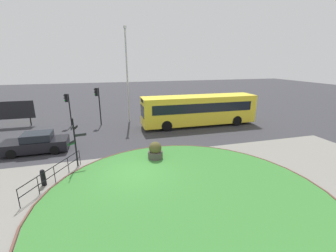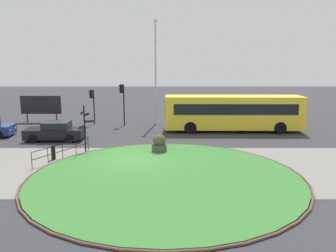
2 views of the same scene
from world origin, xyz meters
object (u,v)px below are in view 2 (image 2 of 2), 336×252
at_px(traffic_light_far, 93,99).
at_px(planter_near_signpost, 160,144).
at_px(car_near_lane, 56,132).
at_px(traffic_light_near, 123,95).
at_px(lamppost_tall, 157,70).
at_px(bollard_foreground, 54,152).
at_px(signpost_directional, 86,125).
at_px(billboard_left, 42,105).
at_px(bus_yellow, 234,112).

relative_size(traffic_light_far, planter_near_signpost, 2.63).
distance_m(car_near_lane, traffic_light_near, 7.76).
bearing_deg(lamppost_tall, planter_near_signpost, -86.78).
height_order(bollard_foreground, car_near_lane, car_near_lane).
relative_size(signpost_directional, billboard_left, 0.78).
relative_size(signpost_directional, planter_near_signpost, 2.51).
bearing_deg(traffic_light_near, bus_yellow, 164.06).
xyz_separation_m(traffic_light_far, lamppost_tall, (5.91, 0.05, 2.69)).
bearing_deg(traffic_light_near, traffic_light_far, -8.83).
bearing_deg(planter_near_signpost, car_near_lane, 155.72).
distance_m(bus_yellow, traffic_light_far, 12.94).
xyz_separation_m(car_near_lane, planter_near_signpost, (7.86, -3.55, -0.10)).
distance_m(bollard_foreground, billboard_left, 14.10).
xyz_separation_m(bus_yellow, car_near_lane, (-13.89, -3.37, -0.96)).
bearing_deg(bollard_foreground, traffic_light_far, 90.76).
height_order(traffic_light_far, planter_near_signpost, traffic_light_far).
height_order(traffic_light_far, lamppost_tall, lamppost_tall).
relative_size(lamppost_tall, planter_near_signpost, 7.77).
distance_m(bollard_foreground, lamppost_tall, 13.91).
distance_m(car_near_lane, planter_near_signpost, 8.63).
height_order(bus_yellow, billboard_left, bus_yellow).
height_order(bus_yellow, lamppost_tall, lamppost_tall).
height_order(traffic_light_far, billboard_left, traffic_light_far).
height_order(traffic_light_near, planter_near_signpost, traffic_light_near).
xyz_separation_m(traffic_light_near, billboard_left, (-8.10, 1.67, -1.12)).
bearing_deg(traffic_light_far, traffic_light_near, 160.00).
bearing_deg(planter_near_signpost, billboard_left, 135.87).
distance_m(signpost_directional, traffic_light_near, 9.54).
xyz_separation_m(car_near_lane, traffic_light_near, (4.24, 6.14, 2.10)).
relative_size(bollard_foreground, planter_near_signpost, 0.75).
relative_size(billboard_left, planter_near_signpost, 3.20).
bearing_deg(car_near_lane, bus_yellow, -167.15).
height_order(bollard_foreground, traffic_light_far, traffic_light_far).
xyz_separation_m(billboard_left, planter_near_signpost, (11.71, -11.36, -1.08)).
distance_m(bus_yellow, planter_near_signpost, 9.24).
bearing_deg(bollard_foreground, traffic_light_near, 76.54).
bearing_deg(bollard_foreground, car_near_lane, 106.59).
distance_m(bollard_foreground, car_near_lane, 5.39).
distance_m(bollard_foreground, traffic_light_near, 11.85).
xyz_separation_m(signpost_directional, planter_near_signpost, (4.83, -0.28, -1.21)).
bearing_deg(traffic_light_near, bollard_foreground, 76.63).
bearing_deg(traffic_light_near, lamppost_tall, -170.61).
bearing_deg(bus_yellow, traffic_light_far, -13.81).
distance_m(traffic_light_far, lamppost_tall, 6.49).
xyz_separation_m(traffic_light_far, billboard_left, (-5.23, 1.22, -0.74)).
xyz_separation_m(bollard_foreground, traffic_light_near, (2.71, 11.31, 2.28)).
xyz_separation_m(bollard_foreground, planter_near_signpost, (6.32, 1.62, 0.09)).
xyz_separation_m(lamppost_tall, billboard_left, (-11.14, 1.17, -3.43)).
xyz_separation_m(bollard_foreground, traffic_light_far, (-0.16, 11.76, 1.91)).
relative_size(traffic_light_far, billboard_left, 0.82).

